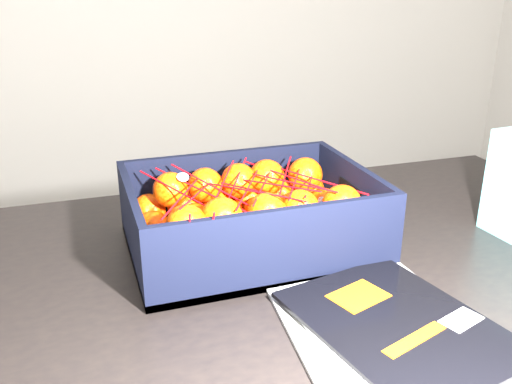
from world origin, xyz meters
name	(u,v)px	position (x,y,z in m)	size (l,w,h in m)	color
table	(322,315)	(-0.31, -0.26, 0.65)	(1.21, 0.82, 0.75)	black
magazine_stack	(389,329)	(-0.31, -0.46, 0.76)	(0.28, 0.32, 0.02)	#BABAB6
produce_crate	(250,225)	(-0.40, -0.17, 0.79)	(0.39, 0.30, 0.13)	brown
clementine_heap	(252,215)	(-0.40, -0.17, 0.81)	(0.38, 0.28, 0.11)	#FF4305
mesh_net	(248,188)	(-0.41, -0.18, 0.86)	(0.33, 0.26, 0.09)	red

